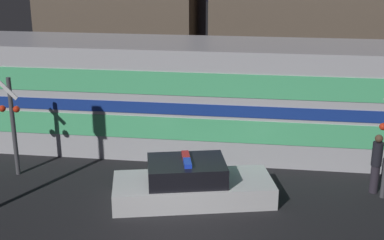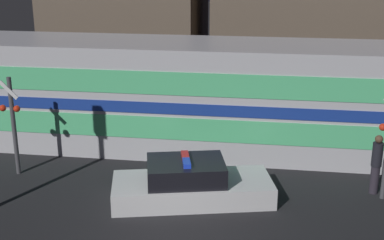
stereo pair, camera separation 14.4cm
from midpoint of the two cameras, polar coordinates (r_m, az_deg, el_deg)
name	(u,v)px [view 1 (the left image)]	position (r m, az deg, el deg)	size (l,w,h in m)	color
train	(191,96)	(18.41, -0.31, 2.55)	(20.27, 3.17, 3.72)	silver
police_car	(191,184)	(14.95, -0.37, -6.88)	(4.70, 2.76, 1.28)	silver
pedestrian	(376,163)	(16.07, 18.81, -4.37)	(0.30, 0.30, 1.76)	#2D2833
crossing_signal_far	(12,122)	(17.04, -18.84, -0.21)	(0.65, 0.30, 3.09)	#4C4C51
building_left	(127,12)	(27.25, -7.10, 11.34)	(7.15, 6.38, 7.37)	brown
building_center	(332,15)	(25.36, 14.54, 10.84)	(10.79, 4.25, 7.72)	brown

